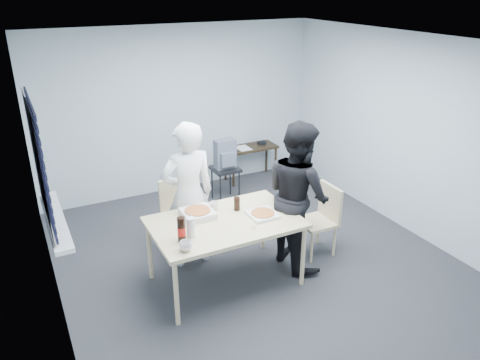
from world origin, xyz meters
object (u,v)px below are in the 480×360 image
soda_bottle (181,230)px  stool (225,174)px  chair_right (322,215)px  mug_a (186,246)px  mug_b (214,206)px  chair_far (179,209)px  person_black (298,195)px  backpack (225,154)px  person_white (188,195)px  dining_table (225,226)px  side_table (251,151)px

soda_bottle → stool: bearing=55.2°
chair_right → stool: (-0.44, 1.89, -0.07)m
mug_a → mug_b: (0.60, 0.67, -0.00)m
chair_far → mug_b: size_ratio=8.90×
person_black → backpack: (-0.03, 1.91, -0.12)m
chair_right → mug_a: bearing=-167.8°
chair_right → person_white: 1.68m
dining_table → soda_bottle: bearing=-161.1°
stool → soda_bottle: bearing=-124.8°
person_white → stool: (1.11, 1.36, -0.45)m
person_white → backpack: 1.75m
mug_b → soda_bottle: (-0.57, -0.49, 0.08)m
backpack → person_white: bearing=-106.9°
backpack → mug_b: (-0.90, -1.62, 0.06)m
mug_a → mug_b: size_ratio=1.23×
person_black → backpack: size_ratio=3.98×
dining_table → mug_b: bearing=88.3°
chair_far → stool: 1.44m
side_table → stool: bearing=-142.3°
chair_right → side_table: 2.49m
mug_a → backpack: bearing=56.7°
person_white → mug_b: (0.20, -0.28, -0.06)m
dining_table → person_white: size_ratio=0.90×
dining_table → person_black: size_ratio=0.90×
chair_far → person_white: bearing=-92.1°
chair_right → soda_bottle: size_ratio=3.35×
dining_table → chair_far: 1.04m
backpack → dining_table: bearing=-92.8°
person_black → backpack: 1.92m
person_black → dining_table: bearing=90.7°
chair_far → mug_b: 0.79m
chair_right → soda_bottle: (-1.91, -0.24, 0.39)m
dining_table → person_white: (-0.20, 0.58, 0.17)m
chair_right → stool: 1.94m
mug_b → soda_bottle: bearing=-139.3°
chair_far → backpack: size_ratio=2.00×
chair_right → backpack: 1.94m
person_black → mug_b: bearing=72.8°
person_white → soda_bottle: bearing=64.4°
stool → soda_bottle: size_ratio=2.07×
side_table → backpack: backpack is taller
dining_table → chair_right: bearing=2.0°
mug_a → soda_bottle: bearing=81.3°
chair_right → soda_bottle: bearing=-172.9°
chair_far → soda_bottle: (-0.38, -1.20, 0.39)m
chair_far → person_black: bearing=-41.5°
backpack → mug_b: backpack is taller
chair_far → person_black: size_ratio=0.50×
chair_far → side_table: size_ratio=1.00×
dining_table → person_white: person_white is taller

